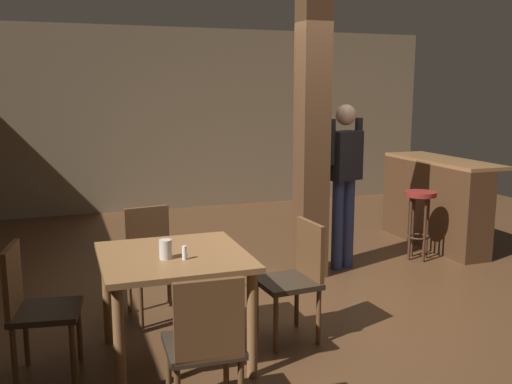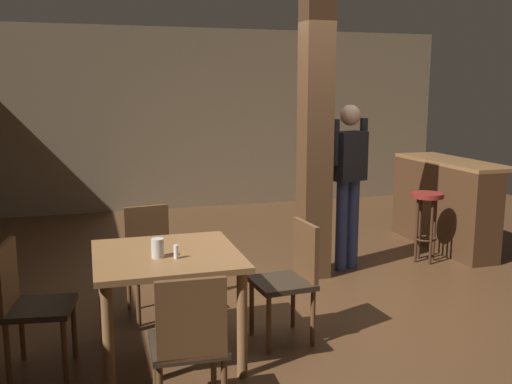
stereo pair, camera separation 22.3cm
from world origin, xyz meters
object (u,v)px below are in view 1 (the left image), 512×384
(chair_west, at_px, (33,304))
(chair_east, at_px, (296,274))
(chair_north, at_px, (152,256))
(bar_counter, at_px, (434,201))
(napkin_cup, at_px, (166,249))
(chair_south, at_px, (205,342))
(salt_shaker, at_px, (184,253))
(bar_stool_near, at_px, (420,209))
(dining_table, at_px, (174,271))
(standing_person, at_px, (344,175))

(chair_west, bearing_deg, chair_east, 0.14)
(chair_north, xyz_separation_m, bar_counter, (3.57, 1.07, 0.03))
(chair_east, bearing_deg, bar_counter, 35.93)
(chair_east, distance_m, napkin_cup, 1.06)
(napkin_cup, bearing_deg, chair_south, -84.96)
(salt_shaker, relative_size, bar_stool_near, 0.12)
(chair_east, relative_size, bar_stool_near, 1.16)
(dining_table, distance_m, chair_south, 0.89)
(dining_table, height_order, napkin_cup, napkin_cup)
(chair_north, distance_m, chair_south, 1.74)
(dining_table, height_order, chair_west, chair_west)
(chair_east, relative_size, salt_shaker, 9.66)
(standing_person, height_order, bar_stool_near, standing_person)
(chair_north, bearing_deg, salt_shaker, -86.36)
(chair_south, xyz_separation_m, napkin_cup, (-0.07, 0.78, 0.32))
(chair_east, xyz_separation_m, standing_person, (1.14, 1.43, 0.50))
(napkin_cup, distance_m, salt_shaker, 0.13)
(chair_east, bearing_deg, dining_table, -177.93)
(chair_west, relative_size, bar_counter, 0.53)
(dining_table, relative_size, chair_north, 1.11)
(napkin_cup, distance_m, bar_stool_near, 3.46)
(chair_west, distance_m, bar_counter, 4.86)
(standing_person, bearing_deg, napkin_cup, -144.03)
(chair_south, bearing_deg, chair_north, 90.63)
(chair_west, xyz_separation_m, bar_counter, (4.47, 1.90, 0.03))
(chair_west, bearing_deg, napkin_cup, -8.22)
(dining_table, bearing_deg, bar_stool_near, 25.87)
(chair_east, distance_m, chair_south, 1.30)
(dining_table, height_order, salt_shaker, salt_shaker)
(bar_counter, bearing_deg, chair_east, -144.07)
(salt_shaker, relative_size, bar_counter, 0.06)
(chair_east, xyz_separation_m, napkin_cup, (-1.00, -0.13, 0.32))
(standing_person, bearing_deg, bar_counter, 17.71)
(chair_west, height_order, napkin_cup, chair_west)
(dining_table, distance_m, standing_person, 2.56)
(salt_shaker, height_order, bar_counter, bar_counter)
(chair_south, height_order, standing_person, standing_person)
(chair_west, distance_m, chair_south, 1.29)
(chair_south, bearing_deg, bar_stool_near, 37.79)
(chair_south, relative_size, bar_counter, 0.53)
(salt_shaker, bearing_deg, standing_person, 38.46)
(dining_table, bearing_deg, salt_shaker, -73.30)
(chair_east, distance_m, chair_north, 1.26)
(chair_north, bearing_deg, chair_south, -89.37)
(dining_table, height_order, chair_south, chair_south)
(chair_south, bearing_deg, bar_counter, 38.33)
(napkin_cup, height_order, standing_person, standing_person)
(chair_north, distance_m, salt_shaker, 1.06)
(standing_person, relative_size, bar_counter, 1.03)
(chair_north, relative_size, standing_person, 0.52)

